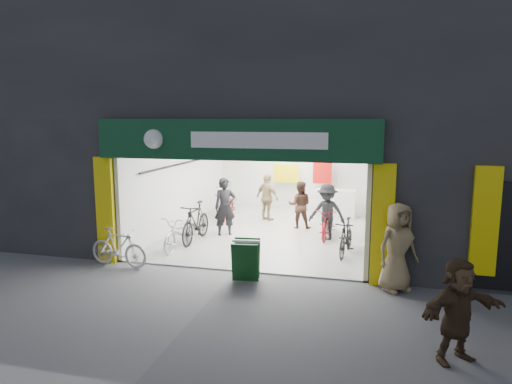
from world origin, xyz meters
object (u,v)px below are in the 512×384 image
at_px(bike_right_front, 346,238).
at_px(bike_left_front, 181,232).
at_px(pedestrian_near, 397,247).
at_px(sandwich_board, 246,259).
at_px(parked_bike, 118,247).

bearing_deg(bike_right_front, bike_left_front, -165.60).
xyz_separation_m(pedestrian_near, sandwich_board, (-3.14, -0.21, -0.43)).
bearing_deg(sandwich_board, pedestrian_near, -3.75).
height_order(parked_bike, pedestrian_near, pedestrian_near).
xyz_separation_m(bike_right_front, pedestrian_near, (1.13, -2.21, 0.44)).
bearing_deg(bike_right_front, sandwich_board, -122.13).
relative_size(bike_right_front, sandwich_board, 1.79).
bearing_deg(bike_left_front, sandwich_board, -35.70).
bearing_deg(bike_right_front, pedestrian_near, -55.44).
height_order(bike_left_front, pedestrian_near, pedestrian_near).
xyz_separation_m(bike_left_front, sandwich_board, (2.33, -1.90, 0.01)).
relative_size(bike_left_front, pedestrian_near, 0.99).
bearing_deg(bike_left_front, parked_bike, -114.11).
bearing_deg(sandwich_board, bike_left_front, 133.24).
bearing_deg(parked_bike, bike_right_front, -59.51).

